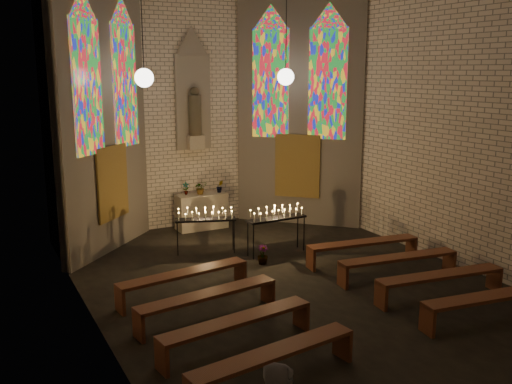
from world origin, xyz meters
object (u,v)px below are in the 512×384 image
(altar, at_px, (201,211))
(aisle_flower_pot, at_px, (263,255))
(votive_stand_right, at_px, (276,215))
(votive_stand_left, at_px, (205,216))

(altar, relative_size, aisle_flower_pot, 3.15)
(aisle_flower_pot, bearing_deg, votive_stand_right, 39.12)
(votive_stand_left, bearing_deg, votive_stand_right, -9.40)
(votive_stand_left, height_order, votive_stand_right, votive_stand_right)
(aisle_flower_pot, relative_size, votive_stand_left, 0.30)
(altar, relative_size, votive_stand_left, 0.94)
(altar, bearing_deg, votive_stand_left, -109.60)
(aisle_flower_pot, height_order, votive_stand_left, votive_stand_left)
(altar, distance_m, aisle_flower_pot, 3.46)
(votive_stand_left, bearing_deg, altar, 89.74)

